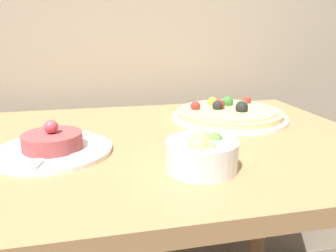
% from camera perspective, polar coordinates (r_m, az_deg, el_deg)
% --- Properties ---
extents(dining_table, '(1.09, 0.72, 0.80)m').
position_cam_1_polar(dining_table, '(0.82, -3.96, -11.14)').
color(dining_table, '#AD7F51').
rests_on(dining_table, ground_plane).
extents(pizza_plate, '(0.33, 0.33, 0.06)m').
position_cam_1_polar(pizza_plate, '(0.97, 10.62, 2.18)').
color(pizza_plate, white).
rests_on(pizza_plate, dining_table).
extents(tartare_plate, '(0.24, 0.24, 0.07)m').
position_cam_1_polar(tartare_plate, '(0.73, -19.38, -3.27)').
color(tartare_plate, white).
rests_on(tartare_plate, dining_table).
extents(small_bowl, '(0.13, 0.13, 0.07)m').
position_cam_1_polar(small_bowl, '(0.60, 5.93, -4.73)').
color(small_bowl, white).
rests_on(small_bowl, dining_table).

